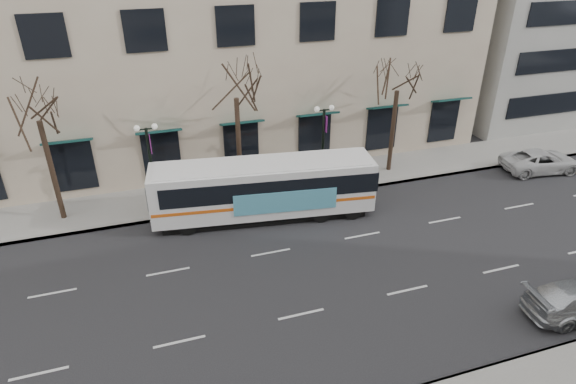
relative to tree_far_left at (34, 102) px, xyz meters
name	(u,v)px	position (x,y,z in m)	size (l,w,h in m)	color
ground	(285,281)	(10.00, -8.80, -6.70)	(160.00, 160.00, 0.00)	black
sidewalk_far	(317,179)	(15.00, 0.20, -6.62)	(80.00, 4.00, 0.15)	gray
tree_far_left	(34,102)	(0.00, 0.00, 0.00)	(3.60, 3.60, 8.34)	black
tree_far_mid	(235,81)	(10.00, 0.00, 0.21)	(3.60, 3.60, 8.55)	black
tree_far_right	(399,75)	(20.00, 0.00, -0.28)	(3.60, 3.60, 8.06)	black
lamp_post_left	(151,164)	(5.01, -0.60, -3.75)	(1.22, 0.45, 5.21)	black
lamp_post_right	(323,142)	(15.01, -0.60, -3.75)	(1.22, 0.45, 5.21)	black
city_bus	(265,188)	(10.71, -3.02, -4.92)	(12.26, 4.21, 3.26)	white
white_pickup	(541,161)	(29.58, -2.99, -5.98)	(2.37, 5.14, 1.43)	silver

